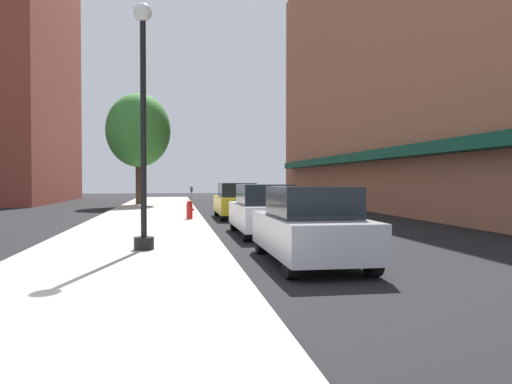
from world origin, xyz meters
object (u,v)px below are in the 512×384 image
Objects in this scene: car_silver at (310,226)px; car_yellow at (236,201)px; parking_meter_near at (192,196)px; lamppost at (143,121)px; car_white at (264,210)px; tree_near at (138,131)px; fire_hydrant at (190,209)px.

car_yellow is (0.00, 12.99, 0.00)m from car_silver.
car_silver reaches higher than parking_meter_near.
lamppost is 1.37× the size of car_white.
tree_near is (-3.35, 8.04, 4.24)m from parking_meter_near.
car_white is (2.22, -5.85, 0.29)m from fire_hydrant.
car_yellow is at bearing 89.86° from car_silver.
lamppost is 1.37× the size of car_silver.
parking_meter_near is 17.07m from car_silver.
tree_near is at bearing 101.83° from car_silver.
car_silver is 5.65m from car_white.
tree_near is at bearing 107.03° from car_white.
car_yellow is (3.59, 11.01, -2.39)m from lamppost.
lamppost is 5.67m from car_white.
car_white is (3.59, 3.68, -2.39)m from lamppost.
car_white is at bearing -69.22° from fire_hydrant.
lamppost is at bearing 151.01° from car_silver.
tree_near is at bearing 111.89° from car_yellow.
car_white is (1.95, -11.30, -0.14)m from parking_meter_near.
car_silver is at bearing -79.08° from fire_hydrant.
parking_meter_near reaches higher than fire_hydrant.
fire_hydrant is 6.26m from car_white.
car_white is (0.00, 5.65, 0.00)m from car_silver.
car_white is 7.34m from car_yellow.
tree_near is 1.77× the size of car_silver.
car_white is at bearing -80.21° from parking_meter_near.
lamppost is 7.47× the size of fire_hydrant.
car_white is at bearing -74.68° from tree_near.
fire_hydrant is 0.60× the size of parking_meter_near.
lamppost reaches higher than car_silver.
parking_meter_near is 4.42m from car_yellow.
lamppost is 23.17m from tree_near.
car_silver is 1.00× the size of car_yellow.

